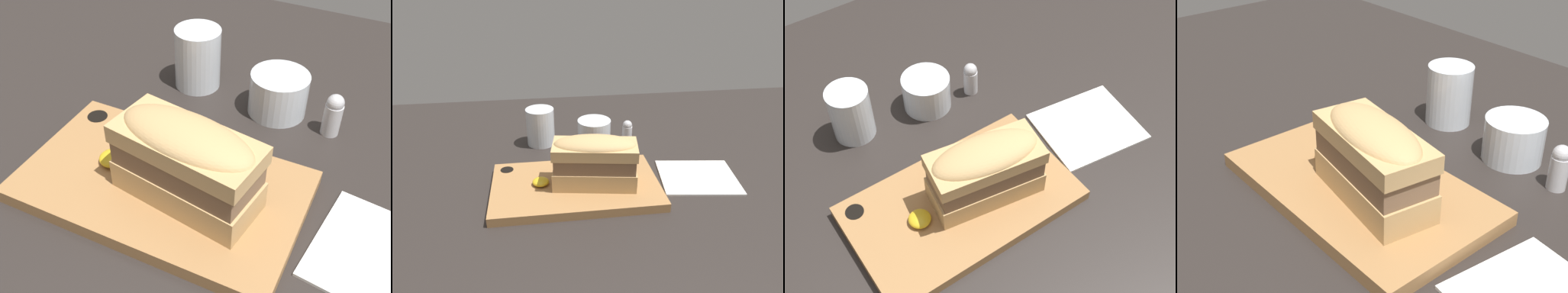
# 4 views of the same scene
# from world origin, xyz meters

# --- Properties ---
(dining_table) EXTENTS (1.84, 1.06, 0.02)m
(dining_table) POSITION_xyz_m (0.00, 0.00, 0.01)
(dining_table) COLOR #282321
(dining_table) RESTS_ON ground
(serving_board) EXTENTS (0.33, 0.19, 0.02)m
(serving_board) POSITION_xyz_m (-0.07, -0.04, 0.03)
(serving_board) COLOR #9E7042
(serving_board) RESTS_ON dining_table
(sandwich) EXTENTS (0.17, 0.10, 0.10)m
(sandwich) POSITION_xyz_m (-0.03, -0.04, 0.09)
(sandwich) COLOR tan
(sandwich) RESTS_ON serving_board
(mustard_dollop) EXTENTS (0.03, 0.03, 0.01)m
(mustard_dollop) POSITION_xyz_m (-0.14, -0.03, 0.04)
(mustard_dollop) COLOR gold
(mustard_dollop) RESTS_ON serving_board
(water_glass) EXTENTS (0.07, 0.07, 0.09)m
(water_glass) POSITION_xyz_m (-0.13, 0.19, 0.06)
(water_glass) COLOR silver
(water_glass) RESTS_ON dining_table
(wine_glass) EXTENTS (0.08, 0.08, 0.06)m
(wine_glass) POSITION_xyz_m (-0.00, 0.18, 0.05)
(wine_glass) COLOR silver
(wine_glass) RESTS_ON dining_table
(napkin) EXTENTS (0.18, 0.16, 0.00)m
(napkin) POSITION_xyz_m (0.19, -0.02, 0.02)
(napkin) COLOR white
(napkin) RESTS_ON dining_table
(salt_shaker) EXTENTS (0.02, 0.02, 0.06)m
(salt_shaker) POSITION_xyz_m (0.08, 0.16, 0.05)
(salt_shaker) COLOR silver
(salt_shaker) RESTS_ON dining_table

